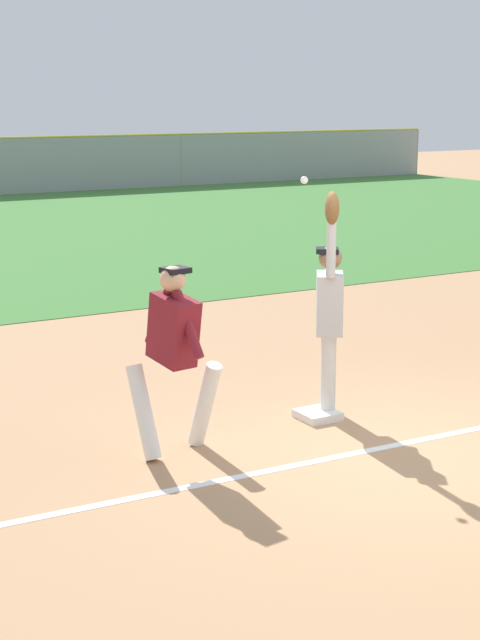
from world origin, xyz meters
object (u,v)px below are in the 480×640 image
(runner, at_px, (174,347))
(baseball, at_px, (304,180))
(first_base, at_px, (318,415))
(parked_car_blue, at_px, (27,167))
(parked_car_white, at_px, (167,161))
(fielder, at_px, (329,307))

(runner, bearing_deg, baseball, 2.15)
(first_base, distance_m, parked_car_blue, 27.48)
(runner, xyz_separation_m, parked_car_white, (13.54, 27.61, -0.32))
(baseball, height_order, parked_car_blue, baseball)
(first_base, xyz_separation_m, runner, (-1.68, -0.17, 0.96))
(first_base, xyz_separation_m, parked_car_blue, (6.03, 26.80, 0.63))
(fielder, bearing_deg, first_base, 55.94)
(parked_car_blue, bearing_deg, parked_car_white, 7.43)
(first_base, distance_m, parked_car_white, 29.90)
(first_base, height_order, parked_car_blue, parked_car_blue)
(fielder, bearing_deg, baseball, 20.22)
(parked_car_white, bearing_deg, first_base, -107.55)
(first_base, relative_size, parked_car_white, 0.08)
(runner, distance_m, parked_car_blue, 28.06)
(fielder, distance_m, parked_car_blue, 27.38)
(fielder, xyz_separation_m, runner, (-1.85, -0.24, -0.12))
(runner, bearing_deg, first_base, -3.05)
(baseball, bearing_deg, parked_car_blue, 77.03)
(parked_car_white, bearing_deg, runner, -110.31)
(first_base, relative_size, parked_car_blue, 0.09)
(runner, xyz_separation_m, parked_car_blue, (7.72, 26.97, -0.32))
(runner, relative_size, parked_car_blue, 0.39)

